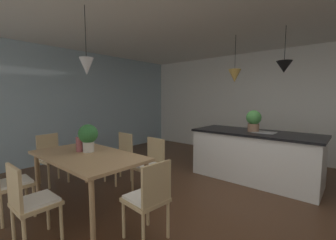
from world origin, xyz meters
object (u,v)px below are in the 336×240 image
chair_kitchen_end (149,197)px  potted_plant_on_table (88,136)px  chair_near_left (9,182)px  chair_window_end (52,157)px  chair_near_right (31,201)px  chair_far_left (120,155)px  kitchen_island (254,155)px  chair_far_right (150,164)px  potted_plant_on_island (254,120)px  vase_on_dining_table (79,144)px  dining_table (88,159)px

chair_kitchen_end → potted_plant_on_table: 1.45m
chair_near_left → potted_plant_on_table: size_ratio=2.13×
chair_window_end → chair_near_right: 1.83m
chair_far_left → kitchen_island: (1.84, 1.67, -0.01)m
chair_far_right → kitchen_island: (1.06, 1.67, -0.01)m
potted_plant_on_island → vase_on_dining_table: bearing=-123.5°
chair_kitchen_end → potted_plant_on_table: potted_plant_on_table is taller
chair_far_left → chair_window_end: same height
dining_table → kitchen_island: 2.91m
dining_table → chair_kitchen_end: size_ratio=1.98×
chair_kitchen_end → chair_far_right: (-0.84, 0.85, 0.00)m
chair_window_end → chair_near_left: 1.19m
chair_far_right → kitchen_island: size_ratio=0.39×
kitchen_island → chair_far_left: bearing=-137.7°
chair_far_left → vase_on_dining_table: (0.14, -0.83, 0.36)m
chair_far_left → chair_far_right: bearing=-0.0°
chair_far_left → chair_kitchen_end: bearing=-27.7°
chair_kitchen_end → vase_on_dining_table: bearing=179.3°
dining_table → chair_near_left: size_ratio=1.98×
chair_near_left → chair_near_right: 0.78m
chair_window_end → chair_near_right: bearing=-27.5°
kitchen_island → potted_plant_on_table: 2.94m
chair_near_left → chair_far_left: bearing=89.9°
chair_kitchen_end → chair_near_left: bearing=-152.5°
vase_on_dining_table → chair_window_end: bearing=-178.9°
chair_far_right → potted_plant_on_table: potted_plant_on_table is taller
chair_window_end → vase_on_dining_table: vase_on_dining_table is taller
chair_window_end → potted_plant_on_table: size_ratio=2.13×
chair_far_right → chair_kitchen_end: bearing=-45.3°
chair_far_right → chair_window_end: size_ratio=1.00×
chair_far_left → kitchen_island: kitchen_island is taller
chair_near_left → potted_plant_on_island: (1.80, 3.36, 0.64)m
chair_near_right → dining_table: bearing=114.6°
potted_plant_on_island → chair_far_right: bearing=-121.5°
chair_kitchen_end → potted_plant_on_island: size_ratio=2.21×
potted_plant_on_island → kitchen_island: bearing=0.0°
dining_table → potted_plant_on_island: (1.41, 2.52, 0.46)m
dining_table → chair_kitchen_end: 1.25m
chair_far_left → chair_near_right: size_ratio=1.00×
vase_on_dining_table → potted_plant_on_table: bearing=32.6°
kitchen_island → potted_plant_on_island: (-0.04, -0.00, 0.66)m
chair_far_right → kitchen_island: bearing=57.6°
chair_far_left → dining_table: bearing=-65.5°
vase_on_dining_table → chair_near_right: bearing=-53.7°
chair_kitchen_end → vase_on_dining_table: vase_on_dining_table is taller
chair_window_end → potted_plant_on_table: bearing=4.9°
chair_kitchen_end → chair_near_left: same height
chair_near_left → vase_on_dining_table: vase_on_dining_table is taller
chair_near_right → chair_far_right: bearing=89.9°
chair_kitchen_end → vase_on_dining_table: 1.52m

